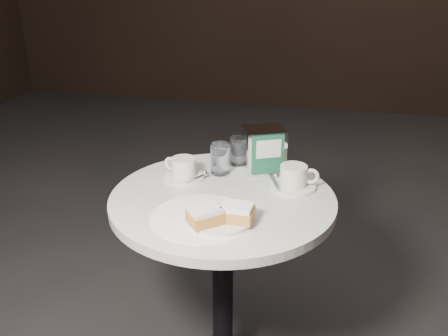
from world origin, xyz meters
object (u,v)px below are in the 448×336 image
Objects in this scene: cafe_table at (223,250)px; water_glass_left at (220,159)px; beignet_plate at (220,217)px; coffee_cup_left at (183,170)px; water_glass_right at (238,151)px; coffee_cup_right at (294,178)px; napkin_dispenser at (263,150)px.

water_glass_left reaches higher than cafe_table.
beignet_plate is 1.36× the size of coffee_cup_left.
water_glass_right is at bearing 63.55° from coffee_cup_left.
water_glass_right is at bearing 94.85° from beignet_plate.
coffee_cup_right is (0.21, 0.10, 0.23)m from cafe_table.
coffee_cup_right is 1.54× the size of water_glass_left.
coffee_cup_right is at bearing -36.21° from water_glass_right.
coffee_cup_right is 0.98× the size of napkin_dispenser.
water_glass_left is at bearing -114.19° from water_glass_right.
coffee_cup_right is 0.16m from napkin_dispenser.
coffee_cup_left reaches higher than beignet_plate.
beignet_plate is 0.43m from water_glass_right.
napkin_dispenser is (0.25, 0.11, 0.05)m from coffee_cup_left.
water_glass_left reaches higher than coffee_cup_right.
water_glass_right reaches higher than coffee_cup_right.
coffee_cup_left is 1.73× the size of water_glass_right.
cafe_table is at bearing 101.15° from beignet_plate.
cafe_table is 4.58× the size of coffee_cup_right.
napkin_dispenser reaches higher than water_glass_left.
coffee_cup_left is at bearing 125.32° from beignet_plate.
beignet_plate is 0.34m from water_glass_left.
cafe_table is 0.36m from water_glass_right.
coffee_cup_right is at bearing -67.01° from napkin_dispenser.
coffee_cup_right is (0.17, 0.27, 0.01)m from beignet_plate.
napkin_dispenser is (0.06, 0.38, 0.06)m from beignet_plate.
coffee_cup_right reaches higher than beignet_plate.
cafe_table is 7.03× the size of water_glass_left.
napkin_dispenser reaches higher than water_glass_right.
beignet_plate is 2.19× the size of water_glass_left.
cafe_table is at bearing -89.35° from water_glass_right.
coffee_cup_left is (-0.16, 0.10, 0.23)m from cafe_table.
napkin_dispenser is (-0.11, 0.10, 0.05)m from coffee_cup_right.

